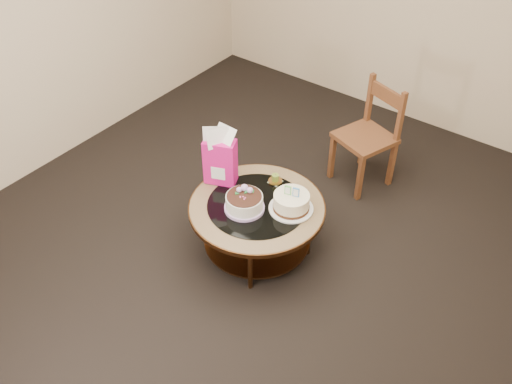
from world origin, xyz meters
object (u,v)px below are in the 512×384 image
Objects in this scene: decorated_cake at (244,203)px; cream_cake at (291,202)px; gift_bag at (220,156)px; coffee_table at (257,213)px; dining_chair at (369,135)px.

cream_cake reaches higher than decorated_cake.
gift_bag is (-0.35, 0.15, 0.18)m from decorated_cake.
cream_cake reaches higher than coffee_table.
dining_chair is at bearing 74.76° from cream_cake.
decorated_cake is at bearing -82.33° from dining_chair.
cream_cake is at bearing 36.31° from decorated_cake.
decorated_cake is 0.32× the size of dining_chair.
coffee_table is 1.09× the size of dining_chair.
cream_cake is 1.17m from dining_chair.
cream_cake is at bearing -17.91° from gift_bag.
dining_chair is (0.01, 1.17, -0.05)m from cream_cake.
coffee_table is at bearing -81.16° from dining_chair.
decorated_cake is 0.62× the size of gift_bag.
decorated_cake is 1.40m from dining_chair.
coffee_table is 0.29m from cream_cake.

